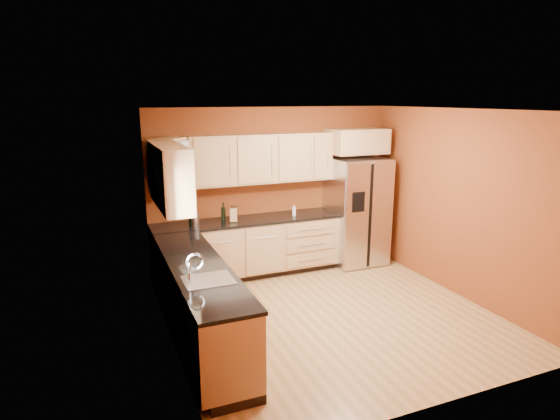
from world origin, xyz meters
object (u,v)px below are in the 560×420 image
refrigerator (356,211)px  soap_dispenser (294,211)px  canister_left (195,219)px  wine_bottle_a (223,212)px  knife_block (234,215)px

refrigerator → soap_dispenser: size_ratio=10.42×
canister_left → wine_bottle_a: 0.46m
canister_left → soap_dispenser: (1.57, -0.03, -0.00)m
wine_bottle_a → refrigerator: bearing=-2.6°
wine_bottle_a → soap_dispenser: 1.12m
refrigerator → soap_dispenser: 1.15m
knife_block → wine_bottle_a: bearing=166.3°
wine_bottle_a → knife_block: size_ratio=1.40×
soap_dispenser → refrigerator: bearing=0.3°
refrigerator → canister_left: refrigerator is taller
canister_left → wine_bottle_a: bearing=9.8°
wine_bottle_a → soap_dispenser: size_ratio=1.70×
canister_left → knife_block: bearing=-1.0°
soap_dispenser → canister_left: bearing=178.8°
soap_dispenser → knife_block: bearing=178.6°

